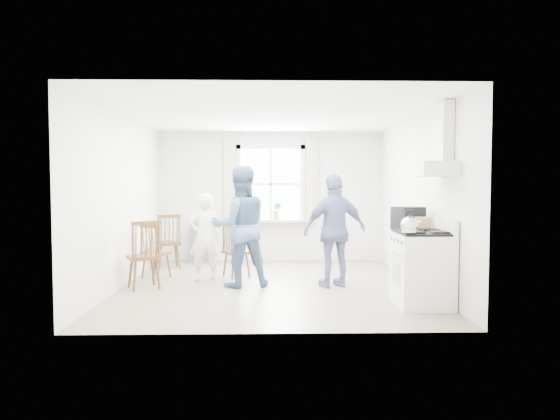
# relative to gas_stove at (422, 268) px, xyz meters

# --- Properties ---
(room_shell) EXTENTS (4.62, 5.12, 2.64)m
(room_shell) POSITION_rel_gas_stove_xyz_m (-1.91, 1.35, 0.82)
(room_shell) COLOR gray
(room_shell) RESTS_ON ground
(window_assembly) EXTENTS (1.88, 0.24, 1.70)m
(window_assembly) POSITION_rel_gas_stove_xyz_m (-1.91, 3.80, 0.98)
(window_assembly) COLOR white
(window_assembly) RESTS_ON room_shell
(range_hood) EXTENTS (0.45, 0.76, 0.94)m
(range_hood) POSITION_rel_gas_stove_xyz_m (0.16, -0.00, 1.42)
(range_hood) COLOR silver
(range_hood) RESTS_ON room_shell
(shelf_unit) EXTENTS (0.40, 0.30, 0.80)m
(shelf_unit) POSITION_rel_gas_stove_xyz_m (-3.31, 3.68, -0.08)
(shelf_unit) COLOR slate
(shelf_unit) RESTS_ON ground
(gas_stove) EXTENTS (0.68, 0.76, 1.12)m
(gas_stove) POSITION_rel_gas_stove_xyz_m (0.00, 0.00, 0.00)
(gas_stove) COLOR white
(gas_stove) RESTS_ON ground
(kettle) EXTENTS (0.21, 0.21, 0.30)m
(kettle) POSITION_rel_gas_stove_xyz_m (-0.25, -0.27, 0.57)
(kettle) COLOR silver
(kettle) RESTS_ON gas_stove
(low_cabinet) EXTENTS (0.50, 0.55, 0.90)m
(low_cabinet) POSITION_rel_gas_stove_xyz_m (0.07, 0.70, -0.03)
(low_cabinet) COLOR silver
(low_cabinet) RESTS_ON ground
(stereo_stack) EXTENTS (0.46, 0.44, 0.33)m
(stereo_stack) POSITION_rel_gas_stove_xyz_m (0.02, 0.74, 0.58)
(stereo_stack) COLOR black
(stereo_stack) RESTS_ON low_cabinet
(cardboard_box) EXTENTS (0.33, 0.24, 0.20)m
(cardboard_box) POSITION_rel_gas_stove_xyz_m (0.08, 0.48, 0.52)
(cardboard_box) COLOR tan
(cardboard_box) RESTS_ON low_cabinet
(windsor_chair_a) EXTENTS (0.54, 0.53, 1.01)m
(windsor_chair_a) POSITION_rel_gas_stove_xyz_m (-3.78, 2.83, 0.13)
(windsor_chair_a) COLOR #472C16
(windsor_chair_a) RESTS_ON ground
(windsor_chair_b) EXTENTS (0.51, 0.50, 0.91)m
(windsor_chair_b) POSITION_rel_gas_stove_xyz_m (-3.85, 1.87, 0.07)
(windsor_chair_b) COLOR #472C16
(windsor_chair_b) RESTS_ON ground
(windsor_chair_c) EXTENTS (0.57, 0.57, 1.03)m
(windsor_chair_c) POSITION_rel_gas_stove_xyz_m (-3.76, 1.04, 0.14)
(windsor_chair_c) COLOR #472C16
(windsor_chair_c) RESTS_ON ground
(person_left) EXTENTS (0.64, 0.64, 1.40)m
(person_left) POSITION_rel_gas_stove_xyz_m (-2.98, 1.71, 0.22)
(person_left) COLOR white
(person_left) RESTS_ON ground
(person_mid) EXTENTS (1.09, 1.09, 1.82)m
(person_mid) POSITION_rel_gas_stove_xyz_m (-2.38, 1.26, 0.43)
(person_mid) COLOR slate
(person_mid) RESTS_ON ground
(person_right) EXTENTS (1.25, 1.25, 1.71)m
(person_right) POSITION_rel_gas_stove_xyz_m (-0.96, 1.20, 0.37)
(person_right) COLOR navy
(person_right) RESTS_ON ground
(potted_plant) EXTENTS (0.22, 0.22, 0.33)m
(potted_plant) POSITION_rel_gas_stove_xyz_m (-1.79, 3.71, 0.53)
(potted_plant) COLOR #337433
(potted_plant) RESTS_ON window_assembly
(windsor_chair_d) EXTENTS (0.52, 0.52, 0.92)m
(windsor_chair_d) POSITION_rel_gas_stove_xyz_m (-2.58, 1.99, 0.08)
(windsor_chair_d) COLOR #472C16
(windsor_chair_d) RESTS_ON ground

